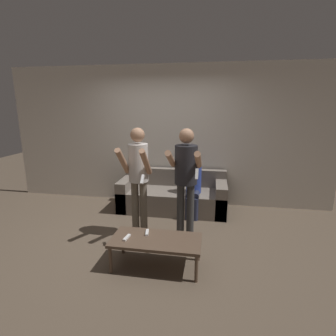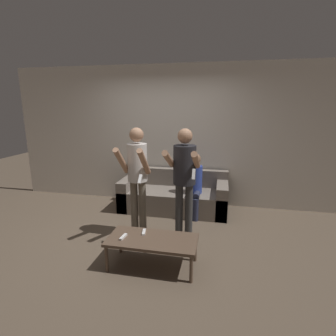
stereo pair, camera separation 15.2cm
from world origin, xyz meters
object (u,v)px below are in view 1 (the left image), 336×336
at_px(person_seated, 193,183).
at_px(remote_far, 147,232).
at_px(coffee_table, 156,242).
at_px(couch, 173,196).
at_px(person_standing_right, 186,173).
at_px(person_standing_left, 138,172).
at_px(remote_near, 127,238).

xyz_separation_m(person_seated, remote_far, (-0.46, -1.56, -0.22)).
bearing_deg(coffee_table, couch, 92.26).
height_order(couch, remote_far, couch).
relative_size(couch, person_standing_right, 1.21).
relative_size(person_standing_right, coffee_table, 1.50).
xyz_separation_m(couch, person_standing_left, (-0.35, -1.11, 0.74)).
bearing_deg(remote_near, coffee_table, 8.16).
height_order(person_seated, remote_far, person_seated).
distance_m(couch, person_standing_right, 1.39).
distance_m(remote_near, remote_far, 0.27).
height_order(coffee_table, remote_near, remote_near).
xyz_separation_m(person_standing_left, coffee_table, (0.42, -0.75, -0.66)).
bearing_deg(person_standing_right, coffee_table, -110.20).
bearing_deg(person_standing_right, person_standing_left, 179.89).
bearing_deg(person_standing_left, person_standing_right, -0.11).
relative_size(person_standing_right, person_seated, 1.46).
height_order(person_standing_right, coffee_table, person_standing_right).
relative_size(person_standing_left, coffee_table, 1.50).
relative_size(coffee_table, remote_near, 7.09).
relative_size(person_standing_left, remote_far, 10.61).
relative_size(couch, remote_far, 12.84).
xyz_separation_m(couch, person_seated, (0.39, -0.17, 0.34)).
bearing_deg(remote_far, coffee_table, -39.99).
height_order(person_standing_left, remote_near, person_standing_left).
bearing_deg(remote_far, person_standing_left, 113.98).
xyz_separation_m(person_standing_right, coffee_table, (-0.27, -0.74, -0.68)).
relative_size(coffee_table, remote_far, 7.06).
xyz_separation_m(person_standing_right, person_seated, (0.05, 0.94, -0.42)).
bearing_deg(remote_near, remote_far, 38.58).
xyz_separation_m(person_standing_left, person_standing_right, (0.69, -0.00, 0.02)).
bearing_deg(person_standing_left, coffee_table, -60.64).
bearing_deg(person_seated, person_standing_left, -128.35).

